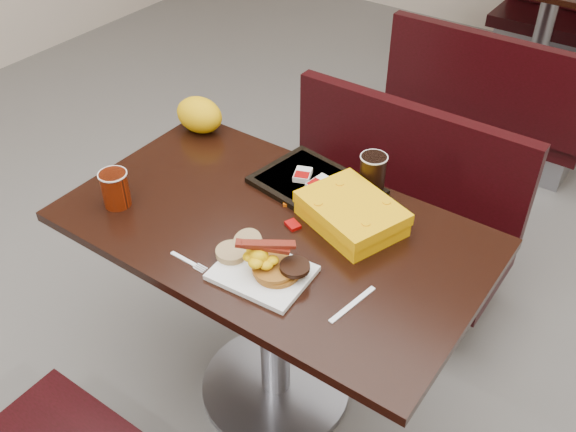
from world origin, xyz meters
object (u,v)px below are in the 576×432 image
Objects in this scene: platter at (262,273)px; paper_bag at (199,115)px; bench_far_n at (575,8)px; coffee_cup_far at (373,171)px; table_near at (275,316)px; hashbrown_sleeve_left at (303,175)px; bench_near_n at (380,210)px; fork at (184,259)px; hashbrown_sleeve_right at (321,185)px; bench_far_s at (495,91)px; tray at (316,186)px; clamshell at (351,213)px; knife at (352,304)px; pancake_stack at (277,270)px; table_far at (540,42)px; coffee_cup_near at (115,189)px.

platter is 0.76m from paper_bag.
coffee_cup_far reaches higher than bench_far_n.
platter reaches higher than table_near.
hashbrown_sleeve_left is at bearing -157.33° from coffee_cup_far.
fork reaches higher than bench_near_n.
paper_bag reaches higher than hashbrown_sleeve_right.
bench_far_s is 1.73m from tray.
table_near is 0.47m from fork.
hashbrown_sleeve_left is 0.25m from clamshell.
hashbrown_sleeve_right is 0.74× the size of coffee_cup_far.
clamshell is (-0.17, 0.27, 0.04)m from knife.
hashbrown_sleeve_left is 0.85× the size of hashbrown_sleeve_right.
pancake_stack reaches higher than platter.
table_far is at bearing 98.73° from tray.
hashbrown_sleeve_left reaches higher than bench_far_n.
table_near is 0.43m from platter.
platter is 0.67× the size of tray.
table_near is at bearing 22.86° from coffee_cup_near.
fork and knife have the same top height.
platter is at bearing -71.48° from hashbrown_sleeve_right.
clamshell reaches higher than table_near.
bench_far_s is at bearing 90.00° from bench_near_n.
tray is 0.03m from hashbrown_sleeve_right.
pancake_stack is at bearing -73.01° from knife.
clamshell reaches higher than bench_near_n.
bench_far_n is at bearing 67.32° from hashbrown_sleeve_left.
table_near is 0.73m from paper_bag.
hashbrown_sleeve_left is at bearing -91.79° from bench_far_s.
platter is at bearing -88.02° from table_far.
hashbrown_sleeve_right is 0.46× the size of paper_bag.
paper_bag is (-0.65, 0.44, 0.03)m from pancake_stack.
coffee_cup_near is 1.65× the size of hashbrown_sleeve_left.
pancake_stack is at bearing -86.33° from bench_far_s.
bench_far_n is at bearing 87.75° from platter.
hashbrown_sleeve_left is at bearing 47.07° from coffee_cup_near.
coffee_cup_far is at bearing -69.93° from bench_near_n.
table_far is 10.14× the size of pancake_stack.
knife is at bearing 5.97° from platter.
bench_near_n is at bearing 98.73° from pancake_stack.
coffee_cup_near is 0.30× the size of tray.
knife is at bearing -64.19° from hashbrown_sleeve_left.
platter is at bearing -83.75° from bench_near_n.
table_near is at bearing 67.09° from fork.
tray is (-0.09, 0.40, 0.00)m from platter.
fork is at bearing -52.68° from paper_bag.
bench_far_s is 2.17m from coffee_cup_near.
bench_far_s is at bearing -160.99° from knife.
hashbrown_sleeve_right is at bearing -89.47° from table_far.
paper_bag is (-0.86, 0.41, 0.06)m from knife.
platter is at bearing -36.67° from paper_bag.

